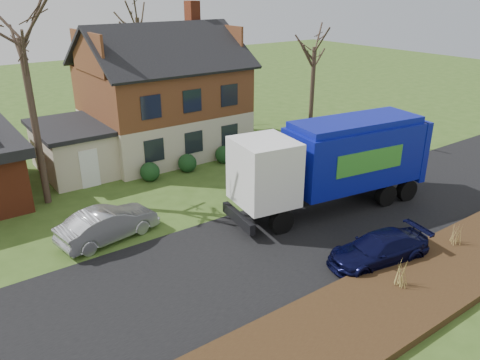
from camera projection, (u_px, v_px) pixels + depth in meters
ground at (278, 245)px, 19.72m from camera, size 120.00×120.00×0.00m
road at (278, 245)px, 19.71m from camera, size 80.00×7.00×0.02m
mulch_verge at (379, 307)px, 15.68m from camera, size 80.00×3.50×0.30m
main_house at (156, 91)px, 29.41m from camera, size 12.95×8.95×9.26m
garbage_truck at (336, 159)px, 22.26m from camera, size 10.37×4.13×4.32m
silver_sedan at (108, 224)px, 19.95m from camera, size 4.51×2.21×1.42m
navy_wagon at (379, 249)px, 18.22m from camera, size 4.47×2.46×1.23m
tree_front_west at (15, 10)px, 20.15m from camera, size 3.75×3.75×11.14m
tree_front_east at (316, 31)px, 30.58m from camera, size 3.29×3.29×9.14m
tree_back at (136, 2)px, 33.80m from camera, size 3.43×3.43×10.87m
grass_clump_mid at (403, 272)px, 16.37m from camera, size 0.38×0.31×1.06m
grass_clump_east at (458, 234)px, 19.06m from camera, size 0.35×0.29×0.88m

